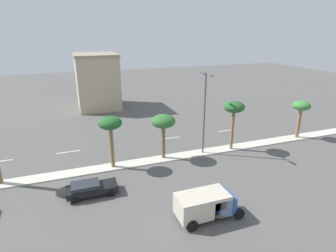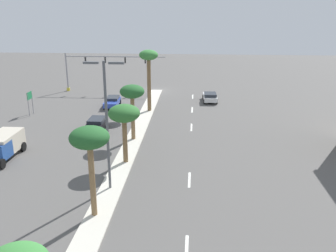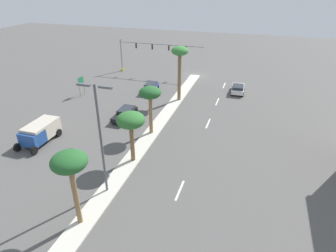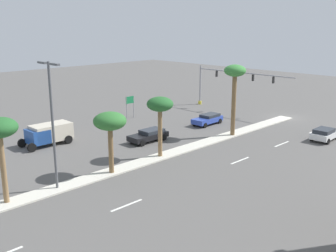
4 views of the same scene
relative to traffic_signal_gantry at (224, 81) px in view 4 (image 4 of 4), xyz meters
name	(u,v)px [view 4 (image 4 of 4)]	position (x,y,z in m)	size (l,w,h in m)	color
ground_plane	(97,177)	(-10.02, 30.21, -4.13)	(160.00, 160.00, 0.00)	#565451
lane_stripe_right	(315,131)	(-16.06, 2.79, -4.13)	(0.20, 2.80, 0.01)	silver
lane_stripe_leading	(282,144)	(-16.06, 10.47, -4.13)	(0.20, 2.80, 0.01)	silver
lane_stripe_near	(240,160)	(-16.06, 18.11, -4.13)	(0.20, 2.80, 0.01)	silver
lane_stripe_center	(127,205)	(-16.06, 31.87, -4.13)	(0.20, 2.80, 0.01)	silver
traffic_signal_gantry	(224,81)	(0.00, 0.00, 0.00)	(16.54, 0.53, 6.24)	gray
directional_road_sign	(130,103)	(4.79, 14.33, -1.96)	(0.10, 1.37, 3.04)	gray
palm_tree_right	(235,77)	(-10.34, 11.59, 2.67)	(2.44, 2.44, 8.07)	brown
palm_tree_left	(160,106)	(-9.98, 22.76, 0.87)	(2.52, 2.52, 5.81)	olive
palm_tree_front	(110,123)	(-10.25, 28.81, 0.39)	(2.80, 2.80, 5.32)	brown
street_lamp_right	(52,116)	(-9.94, 33.87, 1.73)	(2.90, 0.24, 9.81)	#515459
sedan_black_right	(149,135)	(-5.20, 19.91, -3.43)	(2.00, 4.59, 1.28)	black
sedan_blue_center	(208,119)	(-4.84, 9.43, -3.42)	(2.09, 4.53, 1.29)	#2D47AD
sedan_white_front	(325,134)	(-18.62, 5.72, -3.39)	(2.15, 4.30, 1.37)	silver
box_truck	(47,133)	(1.37, 28.50, -2.88)	(2.49, 5.36, 2.21)	#234C99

